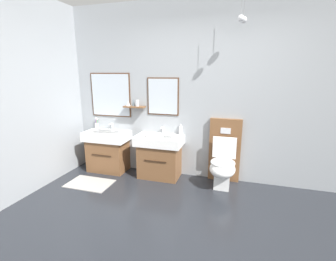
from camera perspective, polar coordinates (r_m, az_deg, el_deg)
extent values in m
cube|color=#23262B|center=(2.62, 2.17, -27.65)|extent=(6.00, 4.99, 0.10)
cube|color=#999EA3|center=(3.78, 9.51, 8.88)|extent=(4.80, 0.12, 2.75)
cube|color=#4C301E|center=(4.27, -13.57, 8.27)|extent=(0.74, 0.02, 0.75)
cube|color=silver|center=(4.26, -13.64, 8.26)|extent=(0.70, 0.01, 0.71)
cube|color=#4C301E|center=(3.88, -1.21, 8.14)|extent=(0.53, 0.02, 0.60)
cube|color=silver|center=(3.87, -1.26, 8.12)|extent=(0.49, 0.01, 0.56)
cube|color=brown|center=(4.01, -8.04, 5.65)|extent=(0.36, 0.14, 0.02)
cone|color=silver|center=(4.04, -9.51, 6.42)|extent=(0.07, 0.07, 0.08)
cone|color=slate|center=(4.02, -8.28, 6.80)|extent=(0.05, 0.05, 0.13)
cylinder|color=silver|center=(3.96, -7.38, 6.52)|extent=(0.06, 0.06, 0.11)
cylinder|color=gray|center=(3.57, 17.94, 27.55)|extent=(0.01, 0.01, 0.36)
sphere|color=silver|center=(3.52, 17.64, 23.95)|extent=(0.09, 0.09, 0.09)
sphere|color=silver|center=(3.41, 17.02, 24.34)|extent=(0.08, 0.08, 0.08)
cube|color=#9E9993|center=(3.97, -18.22, -11.96)|extent=(0.68, 0.44, 0.01)
cube|color=brown|center=(4.33, -14.07, -5.70)|extent=(0.65, 0.42, 0.55)
cube|color=#342214|center=(4.13, -15.65, -5.76)|extent=(0.36, 0.01, 0.02)
cube|color=white|center=(4.22, -14.35, -1.20)|extent=(0.75, 0.47, 0.15)
cube|color=silver|center=(4.18, -14.60, -0.49)|extent=(0.46, 0.26, 0.03)
cylinder|color=silver|center=(4.35, -13.19, 1.07)|extent=(0.03, 0.03, 0.11)
cylinder|color=silver|center=(4.29, -13.59, 1.54)|extent=(0.02, 0.11, 0.02)
cube|color=brown|center=(3.94, -2.00, -7.21)|extent=(0.65, 0.42, 0.55)
cube|color=#342214|center=(3.73, -3.09, -7.39)|extent=(0.36, 0.01, 0.02)
cube|color=white|center=(3.83, -2.04, -2.29)|extent=(0.75, 0.47, 0.15)
cube|color=silver|center=(3.79, -2.20, -1.52)|extent=(0.46, 0.26, 0.03)
cylinder|color=silver|center=(3.97, -1.19, 0.23)|extent=(0.03, 0.03, 0.11)
cylinder|color=silver|center=(3.91, -1.44, 0.74)|extent=(0.02, 0.11, 0.02)
cube|color=brown|center=(3.85, 13.41, -4.53)|extent=(0.48, 0.10, 1.00)
cube|color=silver|center=(3.72, 13.63, -0.09)|extent=(0.15, 0.01, 0.09)
cube|color=white|center=(3.72, 12.86, -10.60)|extent=(0.22, 0.30, 0.34)
ellipsoid|color=white|center=(3.59, 12.89, -8.92)|extent=(0.37, 0.46, 0.24)
torus|color=white|center=(3.56, 12.97, -7.51)|extent=(0.35, 0.35, 0.04)
cube|color=white|center=(3.71, 13.35, -4.01)|extent=(0.35, 0.03, 0.33)
cylinder|color=silver|center=(4.48, -16.66, 1.11)|extent=(0.07, 0.07, 0.09)
cylinder|color=#33B266|center=(4.46, -16.60, 1.71)|extent=(0.01, 0.04, 0.15)
cube|color=white|center=(4.46, -16.59, 2.70)|extent=(0.01, 0.02, 0.03)
cylinder|color=yellow|center=(4.48, -16.69, 1.77)|extent=(0.01, 0.03, 0.15)
cube|color=white|center=(4.48, -16.70, 2.76)|extent=(0.01, 0.02, 0.03)
cylinder|color=purple|center=(4.47, -16.84, 1.78)|extent=(0.02, 0.02, 0.16)
cube|color=white|center=(4.45, -16.88, 2.80)|extent=(0.01, 0.02, 0.03)
cylinder|color=white|center=(3.87, 3.02, 0.07)|extent=(0.06, 0.06, 0.14)
cylinder|color=silver|center=(3.85, 3.04, 1.33)|extent=(0.02, 0.02, 0.04)
cube|color=white|center=(3.69, -3.32, -1.34)|extent=(0.22, 0.16, 0.04)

